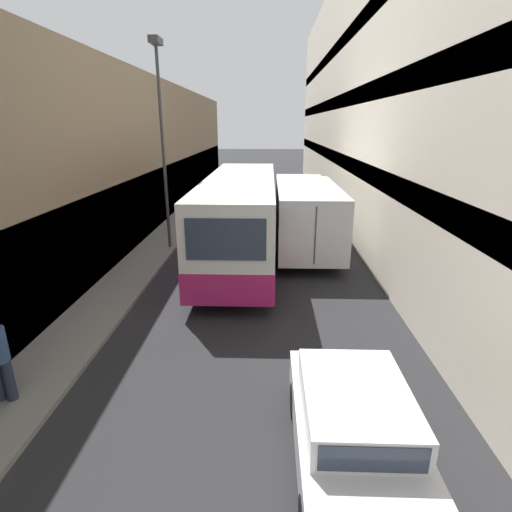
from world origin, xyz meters
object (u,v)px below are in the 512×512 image
(bus, at_px, (241,216))
(box_truck, at_px, (304,210))
(street_lamp, at_px, (161,112))
(car_hatchback, at_px, (354,429))

(bus, height_order, box_truck, bus)
(bus, bearing_deg, street_lamp, 162.30)
(bus, height_order, street_lamp, street_lamp)
(car_hatchback, height_order, street_lamp, street_lamp)
(car_hatchback, relative_size, box_truck, 0.43)
(car_hatchback, distance_m, street_lamp, 13.28)
(car_hatchback, bearing_deg, box_truck, 88.98)
(car_hatchback, xyz_separation_m, street_lamp, (-5.48, 11.11, 4.78))
(bus, bearing_deg, box_truck, 37.29)
(car_hatchback, height_order, bus, bus)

